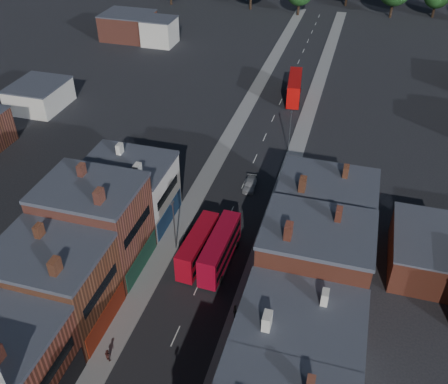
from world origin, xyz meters
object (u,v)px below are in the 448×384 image
Objects in this scene: bus_1 at (220,249)px; bus_2 at (294,87)px; car_3 at (250,185)px; ped_3 at (235,311)px; ped_1 at (108,355)px; bus_0 at (198,246)px; car_2 at (193,235)px.

bus_1 is 53.11m from bus_2.
bus_2 is at bearing 91.00° from bus_1.
ped_3 reaches higher than car_3.
ped_1 is at bearing 114.38° from ped_3.
bus_1 reaches higher than bus_0.
bus_2 is 6.06× the size of ped_3.
car_2 is (-6.04, -49.28, -2.15)m from bus_2.
bus_0 is 0.87× the size of bus_2.
car_3 is (4.84, 14.25, 0.09)m from car_2.
bus_0 reaches higher than car_3.
car_2 is at bearing 121.87° from bus_0.
car_3 reaches higher than car_2.
car_2 is 2.67× the size of ped_1.
bus_2 reaches higher than ped_3.
bus_1 is 7.26× the size of ped_1.
bus_1 is 6.71m from car_2.
car_3 is at bearing 84.86° from bus_0.
ped_1 is at bearing -103.48° from bus_2.
ped_1 is at bearing -95.52° from car_2.
car_2 is at bearing 145.41° from bus_1.
bus_0 reaches higher than car_2.
car_2 is at bearing -112.75° from car_3.
bus_2 is 61.66m from ped_3.
bus_2 is 71.65m from ped_1.
car_3 is at bearing -4.77° from ped_3.
ped_1 is (-7.12, -36.11, 0.22)m from car_3.
car_2 is at bearing -74.09° from ped_1.
bus_2 is at bearing -74.80° from ped_1.
bus_2 is 7.80× the size of ped_1.
car_2 is 15.05m from car_3.
bus_0 is at bearing -82.00° from ped_1.
bus_2 is at bearing 83.45° from car_2.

